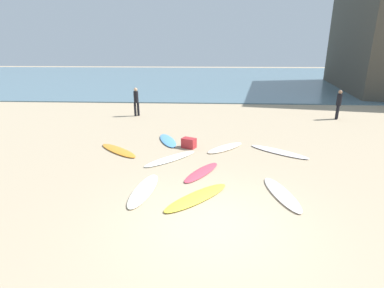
{
  "coord_description": "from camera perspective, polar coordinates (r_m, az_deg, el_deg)",
  "views": [
    {
      "loc": [
        -0.17,
        -6.11,
        4.01
      ],
      "look_at": [
        -0.77,
        5.16,
        0.3
      ],
      "focal_mm": 27.58,
      "sensor_mm": 36.0,
      "label": 1
    }
  ],
  "objects": [
    {
      "name": "surfboard_5",
      "position": [
        12.29,
        16.42,
        -1.43
      ],
      "size": [
        2.27,
        1.97,
        0.08
      ],
      "primitive_type": "ellipsoid",
      "rotation": [
        0.0,
        0.0,
        4.04
      ],
      "color": "white",
      "rests_on": "ground_plane"
    },
    {
      "name": "beach_cooler",
      "position": [
        12.31,
        -0.61,
        0.2
      ],
      "size": [
        0.66,
        0.56,
        0.42
      ],
      "primitive_type": "cube",
      "rotation": [
        0.0,
        0.0,
        5.84
      ],
      "color": "#B2282D",
      "rests_on": "ground_plane"
    },
    {
      "name": "beachgoer_mid",
      "position": [
        19.15,
        26.5,
        7.08
      ],
      "size": [
        0.39,
        0.39,
        1.69
      ],
      "rotation": [
        0.0,
        0.0,
        4.13
      ],
      "color": "black",
      "rests_on": "ground_plane"
    },
    {
      "name": "ground_plane",
      "position": [
        7.31,
        4.0,
        -15.13
      ],
      "size": [
        120.0,
        120.0,
        0.0
      ],
      "primitive_type": "plane",
      "color": "tan"
    },
    {
      "name": "surfboard_8",
      "position": [
        12.34,
        6.45,
        -0.7
      ],
      "size": [
        1.82,
        1.84,
        0.08
      ],
      "primitive_type": "ellipsoid",
      "rotation": [
        0.0,
        0.0,
        2.36
      ],
      "color": "#F8E3C6",
      "rests_on": "ground_plane"
    },
    {
      "name": "beachgoer_near",
      "position": [
        18.33,
        -10.74,
        8.29
      ],
      "size": [
        0.39,
        0.39,
        1.72
      ],
      "rotation": [
        0.0,
        0.0,
        0.61
      ],
      "color": "black",
      "rests_on": "ground_plane"
    },
    {
      "name": "surfboard_4",
      "position": [
        13.24,
        -4.71,
        0.7
      ],
      "size": [
        1.26,
        2.13,
        0.09
      ],
      "primitive_type": "ellipsoid",
      "rotation": [
        0.0,
        0.0,
        3.5
      ],
      "color": "#549BDE",
      "rests_on": "ground_plane"
    },
    {
      "name": "surfboard_2",
      "position": [
        11.11,
        -4.13,
        -2.82
      ],
      "size": [
        2.01,
        2.09,
        0.08
      ],
      "primitive_type": "ellipsoid",
      "rotation": [
        0.0,
        0.0,
        2.39
      ],
      "color": "white",
      "rests_on": "ground_plane"
    },
    {
      "name": "surfboard_0",
      "position": [
        8.84,
        -9.34,
        -8.77
      ],
      "size": [
        0.82,
        2.26,
        0.08
      ],
      "primitive_type": "ellipsoid",
      "rotation": [
        0.0,
        0.0,
        -0.11
      ],
      "color": "#F1EBCA",
      "rests_on": "ground_plane"
    },
    {
      "name": "surfboard_6",
      "position": [
        8.9,
        16.94,
        -9.19
      ],
      "size": [
        0.96,
        2.24,
        0.07
      ],
      "primitive_type": "ellipsoid",
      "rotation": [
        0.0,
        0.0,
        3.35
      ],
      "color": "silver",
      "rests_on": "ground_plane"
    },
    {
      "name": "surfboard_3",
      "position": [
        8.35,
        0.99,
        -10.22
      ],
      "size": [
        2.02,
        2.11,
        0.08
      ],
      "primitive_type": "ellipsoid",
      "rotation": [
        0.0,
        0.0,
        -0.75
      ],
      "color": "yellow",
      "rests_on": "ground_plane"
    },
    {
      "name": "surfboard_7",
      "position": [
        9.92,
        1.88,
        -5.45
      ],
      "size": [
        1.4,
        1.95,
        0.07
      ],
      "primitive_type": "ellipsoid",
      "rotation": [
        0.0,
        0.0,
        2.62
      ],
      "color": "#DB4358",
      "rests_on": "ground_plane"
    },
    {
      "name": "surfboard_1",
      "position": [
        12.3,
        -14.08,
        -1.2
      ],
      "size": [
        2.1,
        1.96,
        0.08
      ],
      "primitive_type": "ellipsoid",
      "rotation": [
        0.0,
        0.0,
        3.98
      ],
      "color": "orange",
      "rests_on": "ground_plane"
    },
    {
      "name": "ocean_water",
      "position": [
        42.04,
        3.37,
        12.74
      ],
      "size": [
        120.0,
        40.0,
        0.08
      ],
      "primitive_type": "cube",
      "color": "slate",
      "rests_on": "ground_plane"
    }
  ]
}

